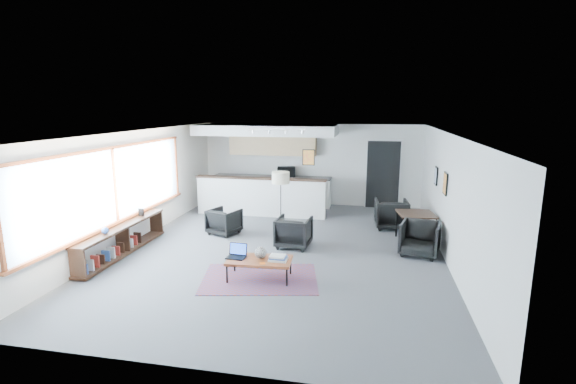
% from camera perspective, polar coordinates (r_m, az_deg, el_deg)
% --- Properties ---
extents(room, '(7.02, 9.02, 2.62)m').
position_cam_1_polar(room, '(9.15, -0.91, -0.05)').
color(room, '#4D4D50').
rests_on(room, ground).
extents(window, '(0.10, 5.95, 1.66)m').
position_cam_1_polar(window, '(9.65, -22.65, 0.60)').
color(window, '#8CBFFF').
rests_on(window, room).
extents(console, '(0.35, 3.00, 0.80)m').
position_cam_1_polar(console, '(9.71, -21.80, -6.16)').
color(console, black).
rests_on(console, floor).
extents(kitchenette, '(4.20, 1.96, 2.60)m').
position_cam_1_polar(kitchenette, '(12.96, -2.68, 3.80)').
color(kitchenette, white).
rests_on(kitchenette, floor).
extents(doorway, '(1.10, 0.12, 2.15)m').
position_cam_1_polar(doorway, '(13.35, 12.85, 2.43)').
color(doorway, black).
rests_on(doorway, room).
extents(track_light, '(1.60, 0.07, 0.15)m').
position_cam_1_polar(track_light, '(11.25, -1.54, 8.48)').
color(track_light, silver).
rests_on(track_light, room).
extents(wall_art_lower, '(0.03, 0.38, 0.48)m').
position_cam_1_polar(wall_art_lower, '(9.43, 20.71, 1.10)').
color(wall_art_lower, black).
rests_on(wall_art_lower, room).
extents(wall_art_upper, '(0.03, 0.34, 0.44)m').
position_cam_1_polar(wall_art_upper, '(10.71, 19.58, 2.10)').
color(wall_art_upper, black).
rests_on(wall_art_upper, room).
extents(kilim_rug, '(2.35, 1.82, 0.01)m').
position_cam_1_polar(kilim_rug, '(7.96, -3.88, -11.71)').
color(kilim_rug, '#542E41').
rests_on(kilim_rug, floor).
extents(coffee_table, '(1.22, 0.71, 0.39)m').
position_cam_1_polar(coffee_table, '(7.82, -3.92, -9.34)').
color(coffee_table, brown).
rests_on(coffee_table, floor).
extents(laptop, '(0.36, 0.30, 0.25)m').
position_cam_1_polar(laptop, '(7.95, -6.97, -8.28)').
color(laptop, black).
rests_on(laptop, coffee_table).
extents(ceramic_pot, '(0.22, 0.22, 0.22)m').
position_cam_1_polar(ceramic_pot, '(7.82, -3.77, -8.27)').
color(ceramic_pot, gray).
rests_on(ceramic_pot, coffee_table).
extents(book_stack, '(0.34, 0.27, 0.10)m').
position_cam_1_polar(book_stack, '(7.73, -1.37, -8.99)').
color(book_stack, silver).
rests_on(book_stack, coffee_table).
extents(coaster, '(0.13, 0.13, 0.01)m').
position_cam_1_polar(coaster, '(7.61, -3.50, -9.71)').
color(coaster, '#E5590C').
rests_on(coaster, coffee_table).
extents(armchair_left, '(0.86, 0.83, 0.70)m').
position_cam_1_polar(armchair_left, '(10.59, -8.71, -3.82)').
color(armchair_left, black).
rests_on(armchair_left, floor).
extents(armchair_right, '(0.80, 0.75, 0.76)m').
position_cam_1_polar(armchair_right, '(9.51, 0.78, -5.30)').
color(armchair_right, black).
rests_on(armchair_right, floor).
extents(floor_lamp, '(0.45, 0.45, 1.54)m').
position_cam_1_polar(floor_lamp, '(10.44, -1.01, 1.66)').
color(floor_lamp, black).
rests_on(floor_lamp, floor).
extents(dining_table, '(0.93, 0.93, 0.69)m').
position_cam_1_polar(dining_table, '(10.25, 17.12, -3.12)').
color(dining_table, black).
rests_on(dining_table, floor).
extents(dining_chair_near, '(0.79, 0.76, 0.69)m').
position_cam_1_polar(dining_chair_near, '(9.44, 17.57, -6.24)').
color(dining_chair_near, black).
rests_on(dining_chair_near, floor).
extents(dining_chair_far, '(0.74, 0.70, 0.71)m').
position_cam_1_polar(dining_chair_far, '(11.28, 13.93, -3.04)').
color(dining_chair_far, black).
rests_on(dining_chair_far, floor).
extents(microwave, '(0.61, 0.41, 0.38)m').
position_cam_1_polar(microwave, '(13.32, -0.23, 2.91)').
color(microwave, black).
rests_on(microwave, kitchenette).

